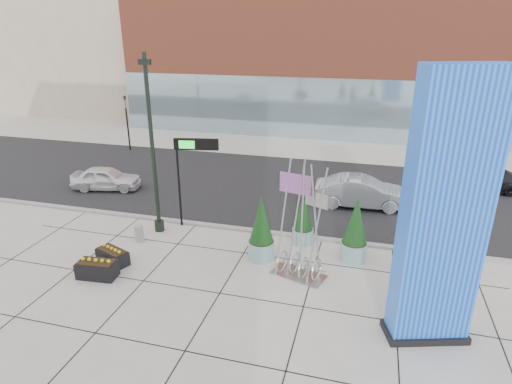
% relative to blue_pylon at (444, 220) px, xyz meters
% --- Properties ---
extents(ground, '(160.00, 160.00, 0.00)m').
position_rel_blue_pylon_xyz_m(ground, '(-7.79, 1.41, -3.88)').
color(ground, '#9E9991').
rests_on(ground, ground).
extents(street_asphalt, '(80.00, 12.00, 0.02)m').
position_rel_blue_pylon_xyz_m(street_asphalt, '(-7.79, 11.41, -3.87)').
color(street_asphalt, black).
rests_on(street_asphalt, ground).
extents(curb_edge, '(80.00, 0.30, 0.12)m').
position_rel_blue_pylon_xyz_m(curb_edge, '(-7.79, 5.41, -3.82)').
color(curb_edge, gray).
rests_on(curb_edge, ground).
extents(tower_podium, '(34.00, 10.00, 11.00)m').
position_rel_blue_pylon_xyz_m(tower_podium, '(-6.79, 28.41, 1.62)').
color(tower_podium, '#9C462D').
rests_on(tower_podium, ground).
extents(tower_glass_front, '(34.00, 0.60, 5.00)m').
position_rel_blue_pylon_xyz_m(tower_glass_front, '(-6.79, 23.61, -1.38)').
color(tower_glass_front, '#8CA5B2').
rests_on(tower_glass_front, ground).
extents(blue_pylon, '(2.62, 1.74, 8.04)m').
position_rel_blue_pylon_xyz_m(blue_pylon, '(0.00, 0.00, 0.00)').
color(blue_pylon, blue).
rests_on(blue_pylon, ground).
extents(lamp_post, '(0.51, 0.44, 7.91)m').
position_rel_blue_pylon_xyz_m(lamp_post, '(-11.17, 4.41, -0.65)').
color(lamp_post, black).
rests_on(lamp_post, ground).
extents(public_art_sculpture, '(2.22, 1.57, 4.57)m').
position_rel_blue_pylon_xyz_m(public_art_sculpture, '(-4.28, 2.31, -2.68)').
color(public_art_sculpture, '#ABAEB0').
rests_on(public_art_sculpture, ground).
extents(concrete_bollard, '(0.39, 0.39, 0.76)m').
position_rel_blue_pylon_xyz_m(concrete_bollard, '(-11.53, 3.23, -3.50)').
color(concrete_bollard, gray).
rests_on(concrete_bollard, ground).
extents(overhead_street_sign, '(1.99, 0.54, 4.24)m').
position_rel_blue_pylon_xyz_m(overhead_street_sign, '(-9.71, 5.21, -0.25)').
color(overhead_street_sign, black).
rests_on(overhead_street_sign, ground).
extents(round_planter_east, '(1.07, 1.07, 2.69)m').
position_rel_blue_pylon_xyz_m(round_planter_east, '(-2.38, 4.09, -2.61)').
color(round_planter_east, '#7BA2A6').
rests_on(round_planter_east, ground).
extents(round_planter_mid, '(0.93, 0.93, 2.32)m').
position_rel_blue_pylon_xyz_m(round_planter_mid, '(-4.59, 5.01, -2.78)').
color(round_planter_mid, '#7BA2A6').
rests_on(round_planter_mid, ground).
extents(round_planter_west, '(1.08, 1.08, 2.71)m').
position_rel_blue_pylon_xyz_m(round_planter_west, '(-5.99, 3.21, -2.60)').
color(round_planter_west, '#7BA2A6').
rests_on(round_planter_west, ground).
extents(box_planter_north, '(1.49, 1.11, 0.74)m').
position_rel_blue_pylon_xyz_m(box_planter_north, '(-11.59, 1.24, -3.55)').
color(box_planter_north, black).
rests_on(box_planter_north, ground).
extents(box_planter_south, '(1.51, 0.85, 0.80)m').
position_rel_blue_pylon_xyz_m(box_planter_south, '(-11.59, 0.21, -3.52)').
color(box_planter_south, black).
rests_on(box_planter_south, ground).
extents(car_white_west, '(4.13, 2.35, 1.32)m').
position_rel_blue_pylon_xyz_m(car_white_west, '(-16.62, 8.51, -3.22)').
color(car_white_west, white).
rests_on(car_white_west, ground).
extents(car_silver_mid, '(4.92, 1.97, 1.59)m').
position_rel_blue_pylon_xyz_m(car_silver_mid, '(-2.29, 9.76, -3.09)').
color(car_silver_mid, '#94969B').
rests_on(car_silver_mid, ground).
extents(car_dark_east, '(4.75, 2.32, 1.33)m').
position_rel_blue_pylon_xyz_m(car_dark_east, '(4.25, 13.97, -3.22)').
color(car_dark_east, black).
rests_on(car_dark_east, ground).
extents(traffic_signal, '(0.15, 0.18, 4.10)m').
position_rel_blue_pylon_xyz_m(traffic_signal, '(-19.79, 16.41, -1.58)').
color(traffic_signal, black).
rests_on(traffic_signal, ground).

